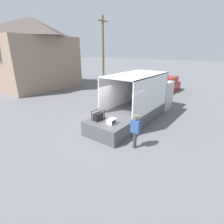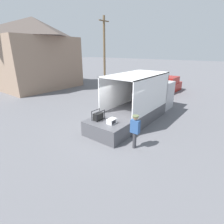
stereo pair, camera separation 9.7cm
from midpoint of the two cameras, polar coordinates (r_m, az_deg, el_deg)
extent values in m
plane|color=slate|center=(10.56, 0.47, -6.30)|extent=(160.00, 160.00, 0.00)
cube|color=#B2B2B7|center=(15.04, 13.95, 5.55)|extent=(2.02, 2.24, 2.21)
cube|color=#4C4C51|center=(12.27, 7.23, -0.47)|extent=(4.85, 2.43, 0.86)
cube|color=white|center=(12.44, 2.77, 7.49)|extent=(4.85, 0.06, 2.28)
cube|color=white|center=(11.31, 12.79, 5.79)|extent=(4.85, 0.06, 2.28)
cube|color=white|center=(13.92, 12.51, 8.37)|extent=(0.06, 2.43, 2.28)
cube|color=white|center=(11.63, 7.80, 12.05)|extent=(4.85, 2.43, 0.06)
cylinder|color=orange|center=(11.97, 7.86, 1.99)|extent=(0.26, 0.26, 0.33)
cube|color=olive|center=(12.97, 9.49, 3.20)|extent=(0.44, 0.32, 0.28)
cube|color=#4C4C51|center=(9.81, -2.28, -5.64)|extent=(1.58, 2.31, 0.86)
cube|color=white|center=(9.40, -0.36, -3.01)|extent=(0.50, 0.35, 0.28)
cube|color=black|center=(9.26, 0.34, -3.36)|extent=(0.32, 0.01, 0.19)
cube|color=black|center=(9.89, -4.83, -1.50)|extent=(0.54, 0.34, 0.40)
cylinder|color=slate|center=(10.03, -4.01, -1.04)|extent=(0.20, 0.18, 0.18)
cylinder|color=black|center=(9.52, -5.25, -1.86)|extent=(0.04, 0.04, 0.56)
cylinder|color=black|center=(9.97, -2.80, -0.79)|extent=(0.04, 0.04, 0.56)
cylinder|color=black|center=(9.76, -6.93, -1.36)|extent=(0.04, 0.04, 0.56)
cylinder|color=black|center=(10.20, -4.46, -0.33)|extent=(0.04, 0.04, 0.56)
cylinder|color=black|center=(9.65, -4.03, 0.15)|extent=(0.64, 0.04, 0.04)
cylinder|color=black|center=(9.89, -5.72, 0.59)|extent=(0.64, 0.04, 0.04)
cylinder|color=#38383D|center=(8.79, 7.13, -9.11)|extent=(0.18, 0.18, 0.83)
cube|color=#2D5189|center=(8.46, 7.34, -4.67)|extent=(0.24, 0.44, 0.66)
sphere|color=tan|center=(8.29, 7.47, -1.87)|extent=(0.23, 0.23, 0.23)
cylinder|color=#606B47|center=(8.25, 7.50, -1.31)|extent=(0.31, 0.31, 0.06)
cube|color=maroon|center=(21.06, 16.51, 7.52)|extent=(5.50, 2.04, 0.96)
cube|color=maroon|center=(21.53, 17.38, 9.98)|extent=(2.42, 1.88, 0.74)
cube|color=black|center=(19.45, 14.88, 8.34)|extent=(2.20, 1.96, 0.12)
cube|color=gray|center=(24.41, -23.56, 14.41)|extent=(8.72, 6.67, 6.09)
pyramid|color=#514742|center=(24.49, -24.98, 23.97)|extent=(9.16, 7.00, 2.13)
cylinder|color=brown|center=(24.04, -3.05, 18.86)|extent=(0.28, 0.28, 8.58)
cube|color=brown|center=(24.27, -3.22, 27.61)|extent=(1.80, 0.14, 0.12)
camera|label=1|loc=(0.05, -90.29, -0.10)|focal=28.00mm
camera|label=2|loc=(0.05, 89.71, 0.10)|focal=28.00mm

